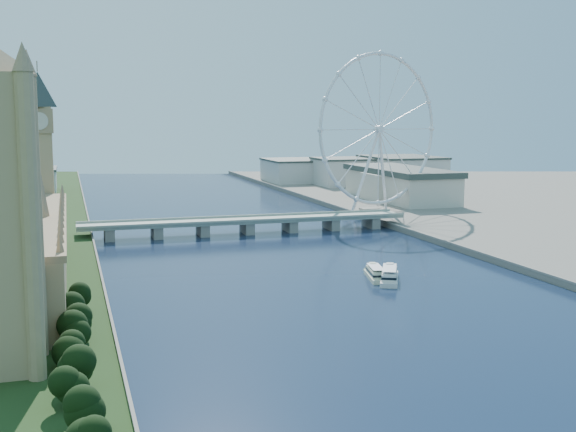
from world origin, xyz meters
name	(u,v)px	position (x,y,z in m)	size (l,w,h in m)	color
ground	(506,397)	(0.00, 0.00, 0.00)	(2000.00, 2000.00, 0.00)	#182545
tree_row	(78,358)	(-113.00, 42.00, 8.90)	(8.85, 152.85, 20.64)	black
parliament_range	(37,250)	(-128.00, 170.00, 18.48)	(24.00, 200.00, 70.00)	tan
big_ben	(40,136)	(-128.00, 278.00, 66.57)	(20.02, 20.02, 110.00)	tan
westminster_bridge	(247,223)	(0.00, 300.00, 6.63)	(220.00, 22.00, 9.50)	gray
london_eye	(379,130)	(119.98, 355.08, 67.52)	(113.60, 39.12, 124.30)	silver
county_hall	(399,203)	(175.00, 430.00, 0.00)	(54.00, 144.00, 35.00)	beige
city_skyline	(224,177)	(39.22, 560.08, 16.96)	(505.00, 280.00, 32.00)	beige
tour_boat_near	(375,279)	(25.99, 147.22, 0.00)	(7.46, 29.21, 6.45)	beige
tour_boat_far	(389,281)	(29.91, 140.01, 0.00)	(8.29, 32.29, 7.16)	silver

